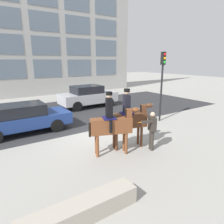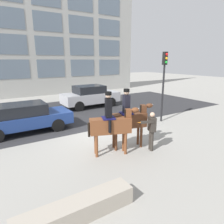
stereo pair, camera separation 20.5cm
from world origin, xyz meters
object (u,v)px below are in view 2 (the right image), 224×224
Objects in this scene: street_car_far_lane at (90,96)px; planter_ledge at (77,210)px; mounted_horse_companion at (129,119)px; mounted_horse_lead at (111,124)px; street_car_near_lane at (24,117)px; pedestrian_bystander at (151,128)px; traffic_light at (164,76)px.

street_car_far_lane is 11.71m from planter_ledge.
mounted_horse_companion is 8.05m from street_car_far_lane.
mounted_horse_lead is 5.14m from street_car_near_lane.
pedestrian_bystander is 0.36× the size of street_car_far_lane.
planter_ledge is (-4.01, -1.82, -0.72)m from pedestrian_bystander.
mounted_horse_companion is 0.55× the size of street_car_near_lane.
traffic_light is at bearing 31.27° from planter_ledge.
pedestrian_bystander is at bearing 24.45° from planter_ledge.
street_car_far_lane is (2.10, 7.76, -0.39)m from mounted_horse_companion.
pedestrian_bystander is at bearing -141.75° from traffic_light.
traffic_light is at bearing -120.68° from pedestrian_bystander.
traffic_light is at bearing -18.52° from street_car_near_lane.
mounted_horse_companion is at bearing -29.41° from pedestrian_bystander.
mounted_horse_companion is 0.56× the size of street_car_far_lane.
mounted_horse_companion is 0.62× the size of traffic_light.
traffic_light is 1.43× the size of planter_ledge.
street_car_near_lane is 1.59× the size of planter_ledge.
traffic_light is (3.99, 1.93, 1.46)m from mounted_horse_companion.
pedestrian_bystander is (0.61, -0.74, -0.32)m from mounted_horse_companion.
mounted_horse_companion reaches higher than planter_ledge.
street_car_near_lane is at bearing 89.44° from planter_ledge.
street_car_near_lane is 6.96m from planter_ledge.
street_car_near_lane is at bearing 138.16° from mounted_horse_lead.
mounted_horse_companion is at bearing 28.32° from mounted_horse_lead.
traffic_light is at bearing 42.87° from mounted_horse_lead.
street_car_far_lane reaches higher than pedestrian_bystander.
mounted_horse_lead is at bearing -110.99° from street_car_far_lane.
street_car_near_lane is at bearing -31.33° from pedestrian_bystander.
mounted_horse_companion reaches higher than pedestrian_bystander.
street_car_near_lane reaches higher than planter_ledge.
traffic_light reaches higher than planter_ledge.
street_car_far_lane is (1.50, 8.50, -0.07)m from pedestrian_bystander.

